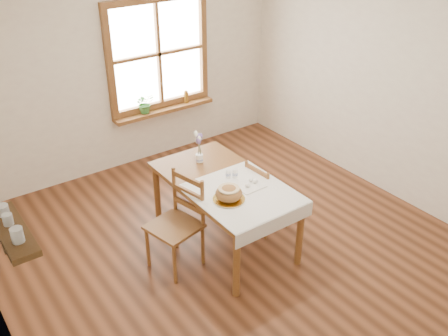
# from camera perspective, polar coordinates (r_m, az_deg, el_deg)

# --- Properties ---
(ground) EXTENTS (5.00, 5.00, 0.00)m
(ground) POSITION_cam_1_polar(r_m,az_deg,el_deg) (5.28, 1.92, -9.85)
(ground) COLOR brown
(ground) RESTS_ON ground
(room_walls) EXTENTS (4.60, 5.10, 2.65)m
(room_walls) POSITION_cam_1_polar(r_m,az_deg,el_deg) (4.40, 2.29, 7.60)
(room_walls) COLOR white
(room_walls) RESTS_ON ground
(window) EXTENTS (1.46, 0.08, 1.46)m
(window) POSITION_cam_1_polar(r_m,az_deg,el_deg) (6.71, -7.51, 12.81)
(window) COLOR brown
(window) RESTS_ON ground
(window_sill) EXTENTS (1.46, 0.20, 0.05)m
(window_sill) POSITION_cam_1_polar(r_m,az_deg,el_deg) (6.91, -6.83, 6.64)
(window_sill) COLOR brown
(window_sill) RESTS_ON ground
(wall_shelf) EXTENTS (0.16, 0.60, 0.24)m
(wall_shelf) POSITION_cam_1_polar(r_m,az_deg,el_deg) (3.17, -23.14, -6.54)
(wall_shelf) COLOR #4B3318
(wall_shelf) RESTS_ON ground
(dining_table) EXTENTS (0.90, 1.60, 0.75)m
(dining_table) POSITION_cam_1_polar(r_m,az_deg,el_deg) (5.09, 0.00, -2.30)
(dining_table) COLOR brown
(dining_table) RESTS_ON ground
(table_linen) EXTENTS (0.91, 0.99, 0.01)m
(table_linen) POSITION_cam_1_polar(r_m,az_deg,el_deg) (4.84, 2.10, -2.94)
(table_linen) COLOR white
(table_linen) RESTS_ON dining_table
(chair_left) EXTENTS (0.56, 0.55, 0.97)m
(chair_left) POSITION_cam_1_polar(r_m,az_deg,el_deg) (4.89, -5.73, -6.52)
(chair_left) COLOR brown
(chair_left) RESTS_ON ground
(chair_right) EXTENTS (0.43, 0.41, 0.83)m
(chair_right) POSITION_cam_1_polar(r_m,az_deg,el_deg) (5.47, 5.00, -3.08)
(chair_right) COLOR brown
(chair_right) RESTS_ON ground
(bread_plate) EXTENTS (0.39, 0.39, 0.02)m
(bread_plate) POSITION_cam_1_polar(r_m,az_deg,el_deg) (4.72, 0.55, -3.59)
(bread_plate) COLOR white
(bread_plate) RESTS_ON table_linen
(bread_loaf) EXTENTS (0.26, 0.26, 0.14)m
(bread_loaf) POSITION_cam_1_polar(r_m,az_deg,el_deg) (4.68, 0.56, -2.79)
(bread_loaf) COLOR olive
(bread_loaf) RESTS_ON bread_plate
(egg_napkin) EXTENTS (0.27, 0.23, 0.01)m
(egg_napkin) POSITION_cam_1_polar(r_m,az_deg,el_deg) (4.94, 2.96, -2.05)
(egg_napkin) COLOR white
(egg_napkin) RESTS_ON table_linen
(eggs) EXTENTS (0.21, 0.19, 0.04)m
(eggs) POSITION_cam_1_polar(r_m,az_deg,el_deg) (4.93, 2.97, -1.77)
(eggs) COLOR white
(eggs) RESTS_ON egg_napkin
(salt_shaker) EXTENTS (0.05, 0.05, 0.10)m
(salt_shaker) POSITION_cam_1_polar(r_m,az_deg,el_deg) (5.06, 0.47, -0.63)
(salt_shaker) COLOR white
(salt_shaker) RESTS_ON table_linen
(pepper_shaker) EXTENTS (0.07, 0.07, 0.10)m
(pepper_shaker) POSITION_cam_1_polar(r_m,az_deg,el_deg) (5.06, 1.27, -0.58)
(pepper_shaker) COLOR white
(pepper_shaker) RESTS_ON table_linen
(flower_vase) EXTENTS (0.09, 0.09, 0.09)m
(flower_vase) POSITION_cam_1_polar(r_m,az_deg,el_deg) (5.37, -2.83, 1.07)
(flower_vase) COLOR white
(flower_vase) RESTS_ON dining_table
(lavender_bouquet) EXTENTS (0.14, 0.14, 0.26)m
(lavender_bouquet) POSITION_cam_1_polar(r_m,az_deg,el_deg) (5.29, -2.87, 2.74)
(lavender_bouquet) COLOR #6F5597
(lavender_bouquet) RESTS_ON flower_vase
(potted_plant) EXTENTS (0.26, 0.29, 0.21)m
(potted_plant) POSITION_cam_1_polar(r_m,az_deg,el_deg) (6.74, -9.01, 7.08)
(potted_plant) COLOR #3A7930
(potted_plant) RESTS_ON window_sill
(amber_bottle) EXTENTS (0.07, 0.07, 0.18)m
(amber_bottle) POSITION_cam_1_polar(r_m,az_deg,el_deg) (7.03, -4.35, 8.17)
(amber_bottle) COLOR #9C661C
(amber_bottle) RESTS_ON window_sill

